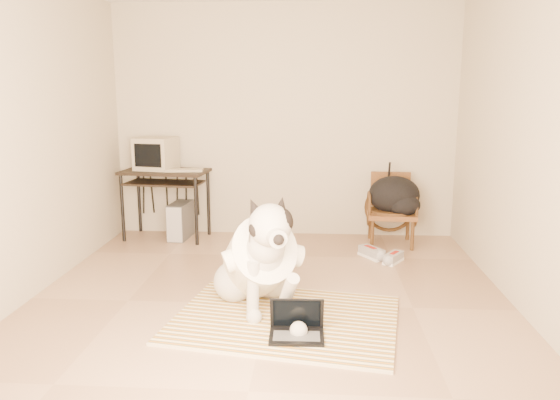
# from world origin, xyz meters

# --- Properties ---
(floor) EXTENTS (4.50, 4.50, 0.00)m
(floor) POSITION_xyz_m (0.00, 0.00, 0.00)
(floor) COLOR tan
(floor) RESTS_ON ground
(wall_back) EXTENTS (4.50, 0.00, 4.50)m
(wall_back) POSITION_xyz_m (0.00, 2.25, 1.35)
(wall_back) COLOR beige
(wall_back) RESTS_ON floor
(wall_front) EXTENTS (4.50, 0.00, 4.50)m
(wall_front) POSITION_xyz_m (0.00, -2.25, 1.35)
(wall_front) COLOR beige
(wall_front) RESTS_ON floor
(wall_left) EXTENTS (0.00, 4.50, 4.50)m
(wall_left) POSITION_xyz_m (-2.00, 0.00, 1.35)
(wall_left) COLOR beige
(wall_left) RESTS_ON floor
(wall_right) EXTENTS (0.00, 4.50, 4.50)m
(wall_right) POSITION_xyz_m (2.00, 0.00, 1.35)
(wall_right) COLOR beige
(wall_right) RESTS_ON floor
(rug) EXTENTS (1.85, 1.53, 0.02)m
(rug) POSITION_xyz_m (0.16, -0.31, 0.01)
(rug) COLOR #AF7022
(rug) RESTS_ON floor
(dog) EXTENTS (0.79, 1.25, 1.01)m
(dog) POSITION_xyz_m (-0.06, -0.09, 0.40)
(dog) COLOR beige
(dog) RESTS_ON rug
(laptop) EXTENTS (0.39, 0.28, 0.27)m
(laptop) POSITION_xyz_m (0.26, -0.61, 0.08)
(laptop) COLOR black
(laptop) RESTS_ON rug
(computer_desk) EXTENTS (1.02, 0.64, 0.81)m
(computer_desk) POSITION_xyz_m (-1.36, 1.94, 0.69)
(computer_desk) COLOR black
(computer_desk) RESTS_ON floor
(crt_monitor) EXTENTS (0.49, 0.47, 0.37)m
(crt_monitor) POSITION_xyz_m (-1.48, 2.01, 0.99)
(crt_monitor) COLOR tan
(crt_monitor) RESTS_ON computer_desk
(desk_keyboard) EXTENTS (0.43, 0.19, 0.03)m
(desk_keyboard) POSITION_xyz_m (-1.12, 1.88, 0.82)
(desk_keyboard) COLOR tan
(desk_keyboard) RESTS_ON computer_desk
(pc_tower) EXTENTS (0.23, 0.47, 0.42)m
(pc_tower) POSITION_xyz_m (-1.20, 1.95, 0.21)
(pc_tower) COLOR #4A4A4D
(pc_tower) RESTS_ON floor
(rattan_chair) EXTENTS (0.54, 0.53, 0.79)m
(rattan_chair) POSITION_xyz_m (1.23, 1.89, 0.40)
(rattan_chair) COLOR brown
(rattan_chair) RESTS_ON floor
(backpack) EXTENTS (0.57, 0.50, 0.42)m
(backpack) POSITION_xyz_m (1.27, 1.82, 0.56)
(backpack) COLOR black
(backpack) RESTS_ON rattan_chair
(sneaker_left) EXTENTS (0.28, 0.33, 0.11)m
(sneaker_left) POSITION_xyz_m (0.97, 1.33, 0.05)
(sneaker_left) COLOR white
(sneaker_left) RESTS_ON floor
(sneaker_right) EXTENTS (0.25, 0.30, 0.10)m
(sneaker_right) POSITION_xyz_m (1.18, 1.18, 0.04)
(sneaker_right) COLOR white
(sneaker_right) RESTS_ON floor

